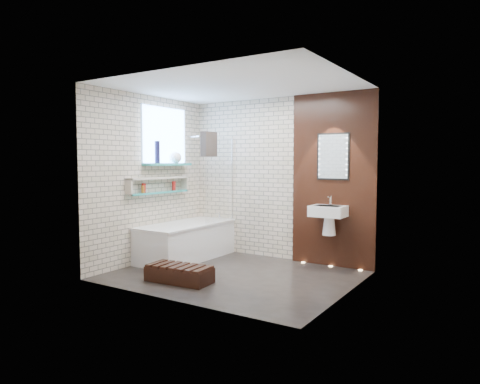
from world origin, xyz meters
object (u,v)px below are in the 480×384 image
Objects in this scene: bath_screen at (220,180)px; washbasin at (328,215)px; led_mirror at (333,157)px; walnut_step at (179,275)px; bathtub at (186,241)px.

bath_screen is 1.89m from washbasin.
bath_screen is 1.89m from led_mirror.
led_mirror reaches higher than washbasin.
walnut_step is (0.45, -1.56, -1.18)m from bath_screen.
led_mirror is at bearing 90.00° from washbasin.
bath_screen is at bearing 106.00° from walnut_step.
walnut_step is at bearing -74.00° from bath_screen.
bathtub is 2.49× the size of led_mirror.
washbasin is 0.88m from led_mirror.
walnut_step is (-1.37, -1.74, -0.69)m from washbasin.
bathtub is 1.24× the size of bath_screen.
led_mirror is (0.00, 0.16, 0.86)m from washbasin.
led_mirror is at bearing 54.15° from walnut_step.
led_mirror is 0.81× the size of walnut_step.
walnut_step is (-1.37, -1.90, -1.55)m from led_mirror.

